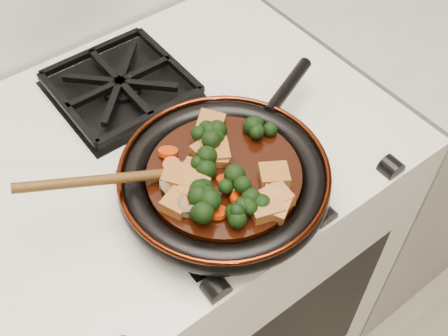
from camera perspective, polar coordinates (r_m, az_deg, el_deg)
stove at (r=1.32m, az=-4.45°, el=-10.06°), size 0.76×0.60×0.90m
burner_grate_front at (r=0.87m, az=-1.06°, el=-1.69°), size 0.23×0.23×0.03m
burner_grate_back at (r=1.03m, az=-10.45°, el=8.20°), size 0.23×0.23×0.03m
skillet at (r=0.84m, az=0.08°, el=-1.01°), size 0.43×0.32×0.05m
braising_sauce at (r=0.83m, az=0.00°, el=-0.91°), size 0.23×0.23×0.02m
tofu_cube_0 at (r=0.78m, az=4.17°, el=-3.93°), size 0.05×0.05×0.03m
tofu_cube_1 at (r=0.81m, az=5.10°, el=-0.86°), size 0.06×0.06×0.03m
tofu_cube_2 at (r=0.81m, az=-4.81°, el=-0.95°), size 0.06×0.06×0.03m
tofu_cube_3 at (r=0.84m, az=-1.68°, el=1.64°), size 0.04×0.04×0.02m
tofu_cube_4 at (r=0.84m, az=-0.91°, el=1.57°), size 0.06×0.06×0.03m
tofu_cube_5 at (r=0.88m, az=-1.38°, el=4.53°), size 0.05×0.06×0.03m
tofu_cube_6 at (r=0.78m, az=5.14°, el=-3.75°), size 0.06×0.06×0.03m
tofu_cube_7 at (r=0.81m, az=-2.88°, el=-0.47°), size 0.05×0.05×0.02m
tofu_cube_8 at (r=0.79m, az=5.27°, el=-3.10°), size 0.05×0.04×0.03m
tofu_cube_9 at (r=0.78m, az=-4.80°, el=-3.59°), size 0.05×0.05×0.02m
tofu_cube_10 at (r=0.83m, az=-0.81°, el=1.22°), size 0.05×0.05×0.03m
tofu_cube_11 at (r=0.80m, az=-3.09°, el=-2.07°), size 0.05×0.05×0.03m
broccoli_floret_0 at (r=0.86m, az=-1.69°, el=3.34°), size 0.08×0.08×0.07m
broccoli_floret_1 at (r=0.85m, az=-0.93°, el=2.82°), size 0.09×0.09×0.07m
broccoli_floret_2 at (r=0.87m, az=3.63°, el=3.84°), size 0.08×0.07×0.06m
broccoli_floret_3 at (r=0.78m, az=-2.02°, el=-3.09°), size 0.07×0.07×0.07m
broccoli_floret_4 at (r=0.78m, az=2.91°, el=-3.99°), size 0.07×0.07×0.05m
broccoli_floret_5 at (r=0.76m, az=1.69°, el=-5.08°), size 0.08×0.08×0.06m
broccoli_floret_6 at (r=0.77m, az=-2.08°, el=-4.02°), size 0.09×0.08×0.08m
broccoli_floret_7 at (r=0.79m, az=1.11°, el=-1.94°), size 0.08×0.08×0.07m
broccoli_floret_8 at (r=0.82m, az=-2.16°, el=0.56°), size 0.09×0.09×0.07m
carrot_coin_0 at (r=0.78m, az=-0.65°, el=-4.53°), size 0.03×0.03×0.02m
carrot_coin_1 at (r=0.81m, az=0.16°, el=-1.25°), size 0.03×0.03×0.02m
carrot_coin_2 at (r=0.85m, az=-5.71°, el=1.63°), size 0.03×0.03×0.02m
carrot_coin_3 at (r=0.79m, az=1.67°, el=-3.12°), size 0.03×0.03×0.03m
carrot_coin_4 at (r=0.83m, az=-5.34°, el=0.27°), size 0.03×0.03×0.01m
mushroom_slice_0 at (r=0.80m, az=-5.49°, el=-1.83°), size 0.04×0.04×0.03m
mushroom_slice_1 at (r=0.79m, az=4.61°, el=-3.17°), size 0.05×0.05×0.02m
mushroom_slice_2 at (r=0.78m, az=-3.66°, el=-3.94°), size 0.05×0.05×0.03m
mushroom_slice_3 at (r=0.78m, az=-3.78°, el=-3.86°), size 0.05×0.05×0.03m
wooden_spoon at (r=0.80m, az=-8.78°, el=-0.85°), size 0.15×0.07×0.23m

